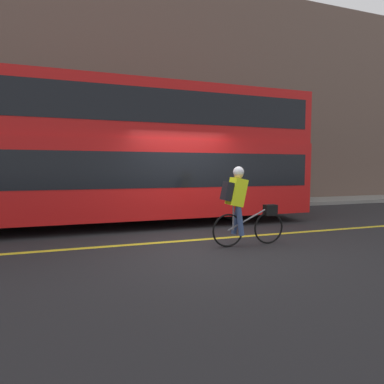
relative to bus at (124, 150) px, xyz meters
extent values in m
plane|color=#232326|center=(1.34, -2.55, -2.07)|extent=(80.00, 80.00, 0.00)
cube|color=yellow|center=(1.34, -2.33, -2.07)|extent=(50.00, 0.14, 0.01)
cube|color=gray|center=(1.34, 2.95, -2.00)|extent=(60.00, 1.92, 0.15)
cube|color=brown|center=(1.34, 4.06, 2.63)|extent=(60.00, 0.30, 9.41)
cylinder|color=black|center=(3.21, 0.00, -1.60)|extent=(0.94, 0.30, 0.94)
cube|color=red|center=(0.00, 0.00, -0.79)|extent=(10.34, 2.41, 1.99)
cube|color=black|center=(0.00, 0.00, -0.55)|extent=(9.93, 2.43, 0.87)
cube|color=red|center=(0.00, 0.00, 0.93)|extent=(10.34, 2.32, 1.46)
cube|color=black|center=(0.00, 0.00, 1.01)|extent=(9.93, 2.34, 0.82)
torus|color=black|center=(2.66, -3.08, -1.74)|extent=(0.66, 0.04, 0.66)
torus|color=black|center=(1.74, -3.08, -1.74)|extent=(0.66, 0.04, 0.66)
cylinder|color=slate|center=(2.20, -3.08, -1.53)|extent=(0.93, 0.03, 0.45)
cylinder|color=slate|center=(1.85, -3.08, -1.49)|extent=(0.03, 0.03, 0.49)
cube|color=black|center=(2.69, -3.08, -1.37)|extent=(0.26, 0.16, 0.22)
cube|color=#D8EA19|center=(1.92, -3.08, -0.98)|extent=(0.37, 0.32, 0.58)
cube|color=black|center=(1.72, -3.08, -0.96)|extent=(0.21, 0.26, 0.38)
cylinder|color=#384C7A|center=(1.96, -2.99, -1.54)|extent=(0.21, 0.11, 0.60)
cylinder|color=#384C7A|center=(1.96, -3.17, -1.54)|extent=(0.19, 0.11, 0.60)
sphere|color=tan|center=(1.96, -3.08, -0.62)|extent=(0.19, 0.19, 0.19)
sphere|color=silver|center=(1.96, -3.08, -0.58)|extent=(0.21, 0.21, 0.21)
cylinder|color=#515156|center=(8.08, 2.85, -1.40)|extent=(0.59, 0.59, 1.05)
camera|label=1|loc=(-0.68, -8.42, -0.53)|focal=28.00mm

